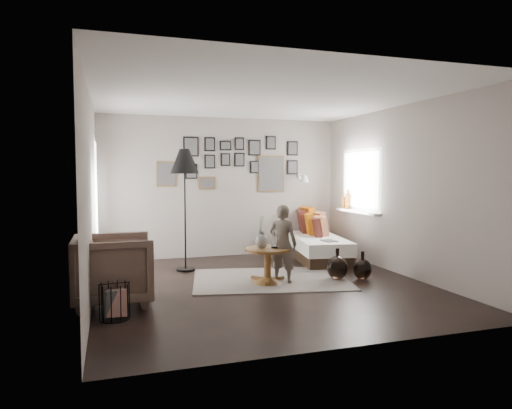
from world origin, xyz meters
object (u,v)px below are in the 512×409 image
object	(u,v)px
armchair	(114,269)
demijohn_small	(362,269)
daybed	(315,243)
child	(283,244)
pedestal_table	(267,267)
magazine_basket	(115,301)
demijohn_large	(337,268)
floor_lamp	(185,166)
vase	(262,238)

from	to	relation	value
armchair	demijohn_small	distance (m)	3.50
daybed	armchair	world-z (taller)	daybed
armchair	child	size ratio (longest dim) A/B	0.82
pedestal_table	child	size ratio (longest dim) A/B	0.57
pedestal_table	armchair	xyz separation A→B (m)	(-2.09, -0.38, 0.18)
pedestal_table	magazine_basket	world-z (taller)	pedestal_table
daybed	demijohn_large	size ratio (longest dim) A/B	4.24
pedestal_table	floor_lamp	bearing A→B (deg)	128.61
daybed	magazine_basket	xyz separation A→B (m)	(-3.53, -2.47, -0.10)
child	magazine_basket	bearing A→B (deg)	63.11
floor_lamp	magazine_basket	xyz separation A→B (m)	(-1.11, -2.21, -1.49)
armchair	floor_lamp	xyz separation A→B (m)	(1.11, 1.60, 1.26)
floor_lamp	daybed	bearing A→B (deg)	6.24
magazine_basket	demijohn_small	world-z (taller)	demijohn_small
floor_lamp	child	size ratio (longest dim) A/B	1.73
vase	magazine_basket	distance (m)	2.29
daybed	child	xyz separation A→B (m)	(-1.22, -1.51, 0.27)
vase	demijohn_large	bearing A→B (deg)	-5.86
floor_lamp	demijohn_small	world-z (taller)	floor_lamp
magazine_basket	armchair	bearing A→B (deg)	90.19
magazine_basket	child	bearing A→B (deg)	22.74
demijohn_small	child	size ratio (longest dim) A/B	0.37
magazine_basket	demijohn_small	size ratio (longest dim) A/B	0.92
demijohn_large	demijohn_small	xyz separation A→B (m)	(0.35, -0.12, -0.02)
vase	demijohn_small	bearing A→B (deg)	-9.05
daybed	demijohn_small	size ratio (longest dim) A/B	4.66
daybed	floor_lamp	distance (m)	2.80
pedestal_table	demijohn_small	distance (m)	1.42
armchair	pedestal_table	bearing A→B (deg)	-79.54
demijohn_large	floor_lamp	bearing A→B (deg)	147.02
pedestal_table	child	bearing A→B (deg)	-6.06
armchair	demijohn_large	world-z (taller)	armchair
armchair	demijohn_small	xyz separation A→B (m)	(3.49, 0.17, -0.26)
pedestal_table	floor_lamp	xyz separation A→B (m)	(-0.97, 1.22, 1.45)
pedestal_table	armchair	size ratio (longest dim) A/B	0.70
demijohn_large	demijohn_small	size ratio (longest dim) A/B	1.10
magazine_basket	demijohn_large	size ratio (longest dim) A/B	0.84
magazine_basket	child	xyz separation A→B (m)	(2.31, 0.97, 0.37)
floor_lamp	magazine_basket	world-z (taller)	floor_lamp
magazine_basket	child	size ratio (longest dim) A/B	0.34
floor_lamp	magazine_basket	size ratio (longest dim) A/B	5.02
floor_lamp	demijohn_large	world-z (taller)	floor_lamp
magazine_basket	daybed	bearing A→B (deg)	35.05
pedestal_table	demijohn_large	world-z (taller)	pedestal_table
daybed	child	world-z (taller)	child
demijohn_small	demijohn_large	bearing A→B (deg)	161.08
demijohn_large	demijohn_small	world-z (taller)	demijohn_large
magazine_basket	demijohn_large	world-z (taller)	demijohn_large
daybed	floor_lamp	bearing A→B (deg)	-164.39
pedestal_table	demijohn_small	world-z (taller)	pedestal_table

